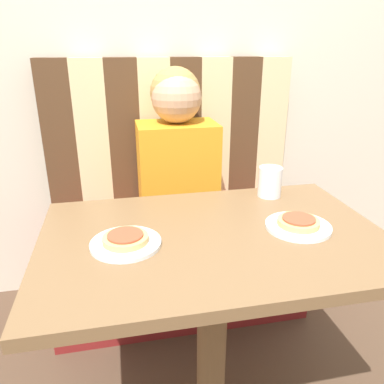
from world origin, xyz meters
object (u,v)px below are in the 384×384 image
object	(u,v)px
pizza_right	(299,222)
person	(177,149)
plate_right	(298,226)
plate_left	(126,243)
pizza_left	(125,238)
drinking_cup	(270,182)

from	to	relation	value
pizza_right	person	bearing A→B (deg)	111.06
plate_right	plate_left	bearing A→B (deg)	180.00
person	pizza_left	size ratio (longest dim) A/B	5.59
pizza_left	pizza_right	distance (m)	0.53
person	plate_left	xyz separation A→B (m)	(-0.26, -0.68, -0.08)
person	drinking_cup	world-z (taller)	person
pizza_left	pizza_right	size ratio (longest dim) A/B	1.00
drinking_cup	pizza_right	bearing A→B (deg)	-93.53
person	pizza_right	bearing A→B (deg)	-68.94
pizza_left	drinking_cup	size ratio (longest dim) A/B	1.15
plate_right	drinking_cup	distance (m)	0.28
plate_left	pizza_left	distance (m)	0.02
plate_left	pizza_right	size ratio (longest dim) A/B	1.56
plate_left	pizza_right	xyz separation A→B (m)	(0.53, 0.00, 0.02)
pizza_left	pizza_right	world-z (taller)	same
person	plate_right	size ratio (longest dim) A/B	3.59
pizza_right	drinking_cup	xyz separation A→B (m)	(0.02, 0.27, 0.03)
person	plate_left	size ratio (longest dim) A/B	3.59
pizza_left	drinking_cup	xyz separation A→B (m)	(0.54, 0.27, 0.03)
pizza_left	plate_right	bearing A→B (deg)	-0.00
plate_left	plate_right	world-z (taller)	same
plate_left	drinking_cup	world-z (taller)	drinking_cup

